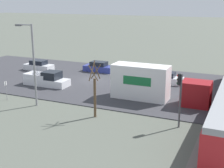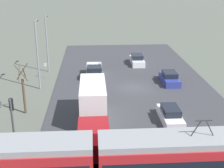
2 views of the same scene
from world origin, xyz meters
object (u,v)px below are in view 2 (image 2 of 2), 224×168
(sedan_car_1, at_px, (137,60))
(box_truck, at_px, (93,109))
(street_lamp_near_crossing, at_px, (47,40))
(street_lamp_mid_block, at_px, (37,50))
(light_rail_tram, at_px, (96,162))
(sedan_car_2, at_px, (169,78))
(pickup_truck, at_px, (94,73))
(traffic_light_pole, at_px, (13,119))
(sedan_car_0, at_px, (170,115))
(no_parking_sign, at_px, (45,69))
(street_tree, at_px, (24,91))

(sedan_car_1, bearing_deg, box_truck, 71.11)
(street_lamp_near_crossing, xyz_separation_m, street_lamp_mid_block, (0.18, 6.95, 0.21))
(light_rail_tram, bearing_deg, sedan_car_1, -103.44)
(sedan_car_2, distance_m, street_lamp_mid_block, 16.70)
(sedan_car_1, distance_m, street_lamp_near_crossing, 13.85)
(street_lamp_near_crossing, bearing_deg, light_rail_tram, 103.85)
(box_truck, distance_m, sedan_car_1, 21.18)
(street_lamp_near_crossing, relative_size, street_lamp_mid_block, 0.95)
(pickup_truck, distance_m, traffic_light_pole, 18.99)
(street_lamp_mid_block, bearing_deg, sedan_car_0, 143.88)
(box_truck, relative_size, no_parking_sign, 5.02)
(street_tree, bearing_deg, traffic_light_pole, 95.59)
(street_tree, bearing_deg, box_truck, 153.15)
(box_truck, height_order, sedan_car_2, box_truck)
(box_truck, relative_size, traffic_light_pole, 2.24)
(street_lamp_near_crossing, xyz_separation_m, no_parking_sign, (0.02, 3.12, -3.25))
(box_truck, height_order, street_lamp_near_crossing, street_lamp_near_crossing)
(pickup_truck, relative_size, street_lamp_near_crossing, 0.74)
(light_rail_tram, distance_m, sedan_car_1, 29.01)
(no_parking_sign, bearing_deg, sedan_car_2, 169.08)
(box_truck, bearing_deg, light_rail_tram, 90.77)
(traffic_light_pole, bearing_deg, street_tree, -84.41)
(sedan_car_0, relative_size, sedan_car_2, 1.02)
(sedan_car_2, distance_m, no_parking_sign, 16.33)
(light_rail_tram, height_order, street_lamp_near_crossing, street_lamp_near_crossing)
(sedan_car_0, relative_size, no_parking_sign, 2.20)
(light_rail_tram, relative_size, traffic_light_pole, 5.91)
(no_parking_sign, bearing_deg, sedan_car_1, -156.75)
(sedan_car_0, xyz_separation_m, sedan_car_1, (0.43, -19.44, 0.02))
(sedan_car_0, relative_size, sedan_car_1, 1.03)
(sedan_car_2, bearing_deg, light_rail_tram, 63.61)
(sedan_car_0, xyz_separation_m, traffic_light_pole, (13.36, 4.61, 2.36))
(light_rail_tram, height_order, box_truck, light_rail_tram)
(street_tree, distance_m, no_parking_sign, 11.01)
(box_truck, bearing_deg, pickup_truck, -91.01)
(box_truck, bearing_deg, traffic_light_pole, 33.59)
(sedan_car_1, distance_m, street_lamp_mid_block, 16.77)
(pickup_truck, height_order, sedan_car_1, pickup_truck)
(street_lamp_mid_block, bearing_deg, sedan_car_1, -144.49)
(light_rail_tram, height_order, no_parking_sign, light_rail_tram)
(light_rail_tram, distance_m, street_lamp_mid_block, 20.07)
(sedan_car_2, height_order, street_lamp_mid_block, street_lamp_mid_block)
(no_parking_sign, bearing_deg, traffic_light_pole, 90.50)
(street_tree, bearing_deg, sedan_car_1, -129.52)
(sedan_car_1, xyz_separation_m, street_tree, (13.66, 16.56, 1.66))
(street_tree, bearing_deg, street_lamp_mid_block, -93.31)
(traffic_light_pole, bearing_deg, sedan_car_0, -160.95)
(traffic_light_pole, relative_size, street_lamp_mid_block, 0.56)
(sedan_car_1, bearing_deg, no_parking_sign, 23.25)
(traffic_light_pole, bearing_deg, sedan_car_2, -135.96)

